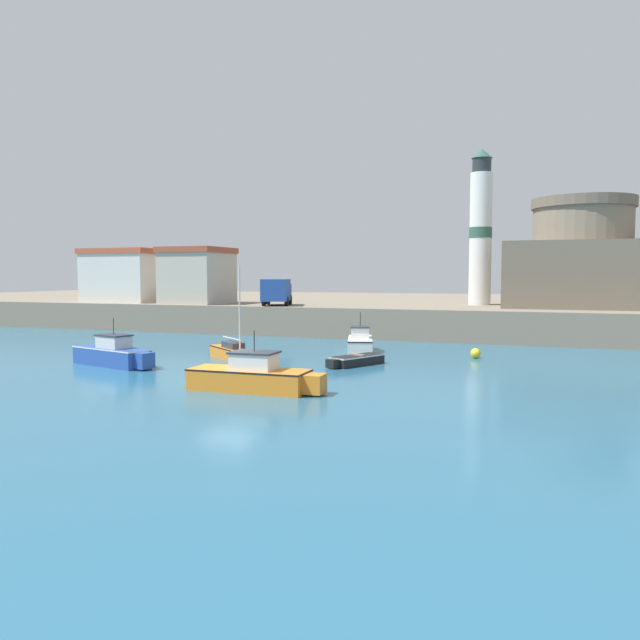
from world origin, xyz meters
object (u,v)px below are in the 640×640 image
(motorboat_orange_4, at_px, (253,376))
(motorboat_white_1, at_px, (360,342))
(mooring_buoy, at_px, (476,353))
(fortress, at_px, (581,265))
(sailboat_orange_3, at_px, (237,353))
(harbor_shed_mid_row, at_px, (198,275))
(motorboat_blue_0, at_px, (113,354))
(harbor_shed_near_wharf, at_px, (123,275))
(truck_on_quay, at_px, (277,291))
(dinghy_black_2, at_px, (356,360))
(lighthouse, at_px, (481,230))

(motorboat_orange_4, bearing_deg, motorboat_white_1, 87.97)
(mooring_buoy, xyz_separation_m, fortress, (6.48, 17.07, 5.40))
(sailboat_orange_3, xyz_separation_m, harbor_shed_mid_row, (-12.73, 16.87, 4.46))
(motorboat_blue_0, relative_size, harbor_shed_near_wharf, 0.80)
(mooring_buoy, height_order, truck_on_quay, truck_on_quay)
(mooring_buoy, distance_m, fortress, 19.04)
(motorboat_blue_0, bearing_deg, motorboat_white_1, 43.65)
(motorboat_white_1, relative_size, dinghy_black_2, 1.36)
(harbor_shed_near_wharf, xyz_separation_m, harbor_shed_mid_row, (8.00, 0.07, 0.00))
(motorboat_blue_0, height_order, mooring_buoy, motorboat_blue_0)
(mooring_buoy, bearing_deg, harbor_shed_near_wharf, 161.88)
(mooring_buoy, relative_size, harbor_shed_near_wharf, 0.08)
(mooring_buoy, height_order, harbor_shed_mid_row, harbor_shed_mid_row)
(harbor_shed_near_wharf, bearing_deg, lighthouse, 10.74)
(motorboat_blue_0, height_order, sailboat_orange_3, sailboat_orange_3)
(harbor_shed_near_wharf, relative_size, harbor_shed_mid_row, 1.27)
(dinghy_black_2, relative_size, fortress, 0.32)
(dinghy_black_2, bearing_deg, motorboat_white_1, 104.04)
(motorboat_orange_4, distance_m, fortress, 34.50)
(lighthouse, bearing_deg, motorboat_blue_0, -121.92)
(sailboat_orange_3, relative_size, motorboat_orange_4, 0.91)
(mooring_buoy, bearing_deg, sailboat_orange_3, -155.52)
(motorboat_orange_4, height_order, harbor_shed_near_wharf, harbor_shed_near_wharf)
(motorboat_orange_4, height_order, harbor_shed_mid_row, harbor_shed_mid_row)
(sailboat_orange_3, distance_m, fortress, 30.39)
(motorboat_blue_0, bearing_deg, harbor_shed_near_wharf, 126.23)
(motorboat_white_1, xyz_separation_m, lighthouse, (5.79, 16.43, 8.15))
(motorboat_blue_0, xyz_separation_m, motorboat_orange_4, (10.44, -4.06, -0.02))
(harbor_shed_mid_row, bearing_deg, truck_on_quay, -6.16)
(lighthouse, relative_size, harbor_shed_mid_row, 2.31)
(sailboat_orange_3, height_order, mooring_buoy, sailboat_orange_3)
(dinghy_black_2, xyz_separation_m, mooring_buoy, (5.86, 5.20, 0.00))
(motorboat_orange_4, bearing_deg, motorboat_blue_0, 158.74)
(harbor_shed_mid_row, bearing_deg, fortress, 10.67)
(dinghy_black_2, height_order, truck_on_quay, truck_on_quay)
(motorboat_blue_0, xyz_separation_m, truck_on_quay, (0.86, 20.01, 2.95))
(motorboat_orange_4, relative_size, fortress, 0.51)
(dinghy_black_2, height_order, lighthouse, lighthouse)
(motorboat_white_1, height_order, dinghy_black_2, motorboat_white_1)
(motorboat_blue_0, xyz_separation_m, dinghy_black_2, (12.41, 4.64, -0.35))
(harbor_shed_mid_row, bearing_deg, motorboat_white_1, -29.81)
(dinghy_black_2, xyz_separation_m, harbor_shed_near_wharf, (-27.66, 16.18, 4.60))
(motorboat_white_1, relative_size, sailboat_orange_3, 0.94)
(motorboat_blue_0, height_order, harbor_shed_mid_row, harbor_shed_mid_row)
(fortress, bearing_deg, motorboat_blue_0, -132.60)
(motorboat_orange_4, distance_m, truck_on_quay, 26.08)
(truck_on_quay, bearing_deg, motorboat_orange_4, -68.28)
(motorboat_white_1, distance_m, mooring_buoy, 7.35)
(motorboat_orange_4, height_order, truck_on_quay, truck_on_quay)
(sailboat_orange_3, distance_m, truck_on_quay, 16.95)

